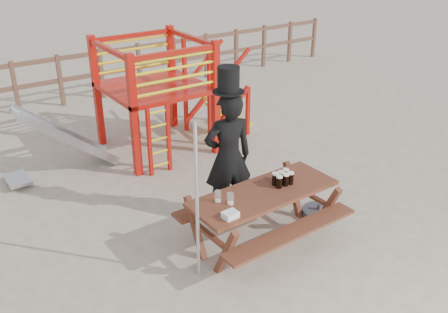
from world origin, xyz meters
The scene contains 10 objects.
ground centered at (0.00, 0.00, 0.00)m, with size 60.00×60.00×0.00m, color #BBAA91.
back_fence centered at (0.00, 7.00, 0.74)m, with size 15.09×0.09×1.20m.
playground_fort centered at (0.12, 3.58, 1.07)m, with size 4.71×1.84×2.10m.
picnic_table centered at (-0.09, 0.05, 0.49)m, with size 2.04×1.43×0.78m.
man_with_hat centered at (-0.11, 0.84, 1.01)m, with size 0.79×0.62×2.26m.
metal_pole centered at (-1.17, -0.06, 1.02)m, with size 0.04×0.04×2.03m, color #B2B2B7.
parasol_base centered at (1.00, 0.08, 0.06)m, with size 0.49×0.49×0.21m.
paper_bag centered at (-0.81, -0.21, 0.82)m, with size 0.18×0.14×0.08m, color white.
stout_pints centered at (0.24, 0.07, 0.87)m, with size 0.28×0.19×0.17m.
empty_glasses centered at (-0.67, 0.12, 0.85)m, with size 0.18×0.22×0.15m.
Camera 1 is at (-3.71, -4.28, 3.97)m, focal length 40.00 mm.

